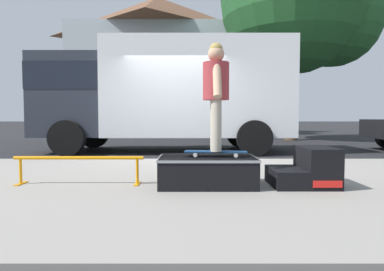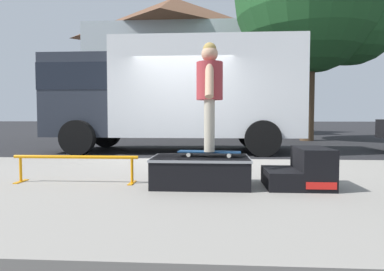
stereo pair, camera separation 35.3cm
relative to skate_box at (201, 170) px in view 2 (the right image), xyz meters
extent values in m
plane|color=black|center=(-0.60, 3.24, -0.31)|extent=(140.00, 140.00, 0.00)
cube|color=gray|center=(-0.60, 0.24, -0.25)|extent=(50.00, 5.00, 0.12)
cube|color=black|center=(0.00, 0.00, -0.01)|extent=(1.18, 0.72, 0.36)
cube|color=gray|center=(0.00, 0.00, 0.15)|extent=(1.20, 0.74, 0.03)
cube|color=black|center=(0.98, 0.00, -0.09)|extent=(0.38, 0.69, 0.22)
cube|color=black|center=(1.37, 0.00, 0.05)|extent=(0.38, 0.69, 0.48)
cube|color=red|center=(1.37, -0.35, -0.11)|extent=(0.34, 0.01, 0.08)
cylinder|color=orange|center=(-1.63, 0.09, 0.14)|extent=(1.65, 0.04, 0.04)
cylinder|color=orange|center=(-2.38, 0.09, -0.03)|extent=(0.04, 0.04, 0.34)
cube|color=orange|center=(-2.38, 0.09, -0.19)|extent=(0.06, 0.28, 0.01)
cylinder|color=orange|center=(-0.89, 0.09, -0.03)|extent=(0.04, 0.04, 0.34)
cube|color=orange|center=(-0.89, 0.09, -0.19)|extent=(0.06, 0.28, 0.01)
cube|color=navy|center=(0.11, 0.05, 0.23)|extent=(0.80, 0.28, 0.02)
cylinder|color=silver|center=(0.37, 0.11, 0.19)|extent=(0.05, 0.04, 0.05)
cylinder|color=silver|center=(0.35, -0.07, 0.19)|extent=(0.05, 0.04, 0.05)
cylinder|color=silver|center=(-0.13, 0.16, 0.19)|extent=(0.05, 0.04, 0.05)
cylinder|color=silver|center=(-0.15, -0.02, 0.19)|extent=(0.05, 0.04, 0.05)
cylinder|color=#B7AD99|center=(0.11, 0.13, 0.56)|extent=(0.13, 0.13, 0.64)
cylinder|color=#B7AD99|center=(0.11, -0.03, 0.56)|extent=(0.13, 0.13, 0.64)
cylinder|color=#A53338|center=(0.11, 0.05, 1.11)|extent=(0.33, 0.33, 0.46)
cylinder|color=tan|center=(0.11, 0.25, 1.09)|extent=(0.10, 0.28, 0.44)
cylinder|color=tan|center=(0.11, -0.16, 1.09)|extent=(0.10, 0.28, 0.44)
sphere|color=tan|center=(0.11, 0.05, 1.44)|extent=(0.20, 0.20, 0.20)
sphere|color=tan|center=(0.11, 0.05, 1.50)|extent=(0.17, 0.17, 0.17)
cube|color=white|center=(-0.03, 5.44, 1.44)|extent=(5.00, 2.35, 2.60)
cube|color=#282D38|center=(-3.48, 5.44, 1.24)|extent=(1.90, 2.16, 2.20)
cube|color=black|center=(-3.48, 5.44, 1.72)|extent=(1.92, 2.19, 0.70)
cylinder|color=black|center=(-3.32, 4.27, 0.14)|extent=(0.90, 0.28, 0.90)
cylinder|color=black|center=(-3.32, 6.62, 0.14)|extent=(0.90, 0.28, 0.90)
cylinder|color=black|center=(1.37, 4.27, 0.14)|extent=(0.90, 0.28, 0.90)
cylinder|color=black|center=(1.37, 6.62, 0.14)|extent=(0.90, 0.28, 0.90)
cylinder|color=brown|center=(4.03, 10.19, 1.61)|extent=(0.56, 0.56, 3.85)
sphere|color=#235628|center=(5.69, 10.19, 4.75)|extent=(3.94, 3.94, 3.94)
cube|color=silver|center=(-2.35, 17.19, 2.69)|extent=(9.00, 7.50, 6.00)
cube|color=#B2ADA3|center=(-2.35, 13.19, 1.09)|extent=(9.00, 0.50, 2.80)
pyramid|color=brown|center=(-2.35, 17.19, 6.89)|extent=(9.54, 7.95, 2.40)
camera|label=1|loc=(-0.19, -4.20, 0.66)|focal=31.75mm
camera|label=2|loc=(0.16, -4.18, 0.66)|focal=31.75mm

